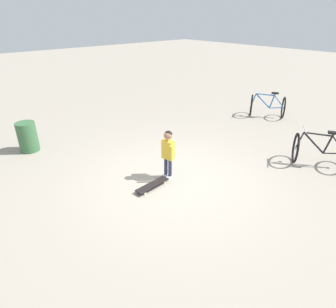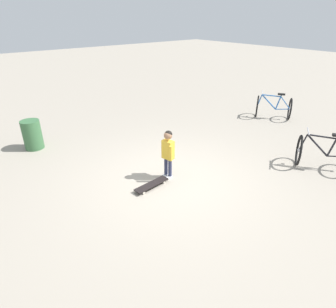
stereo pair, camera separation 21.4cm
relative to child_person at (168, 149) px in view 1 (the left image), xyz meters
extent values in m
plane|color=#9E9384|center=(0.02, -0.18, -0.66)|extent=(50.00, 50.00, 0.00)
cylinder|color=#2D3351|center=(0.01, -0.05, -0.42)|extent=(0.08, 0.08, 0.42)
cube|color=white|center=(-0.02, -0.06, -0.63)|extent=(0.16, 0.11, 0.05)
cylinder|color=#2D3351|center=(-0.01, 0.05, -0.42)|extent=(0.08, 0.08, 0.42)
cube|color=white|center=(-0.04, 0.05, -0.63)|extent=(0.16, 0.11, 0.05)
cube|color=gold|center=(0.00, 0.00, -0.01)|extent=(0.18, 0.26, 0.40)
cylinder|color=gold|center=(-0.07, -0.17, -0.01)|extent=(0.06, 0.06, 0.32)
cylinder|color=gold|center=(0.03, 0.16, -0.01)|extent=(0.06, 0.06, 0.32)
sphere|color=#9E7051|center=(0.00, 0.00, 0.31)|extent=(0.17, 0.17, 0.17)
sphere|color=black|center=(0.01, 0.00, 0.32)|extent=(0.16, 0.16, 0.16)
cube|color=black|center=(-0.50, -0.10, -0.59)|extent=(0.80, 0.26, 0.02)
cube|color=#B7B7BC|center=(-0.78, -0.12, -0.61)|extent=(0.04, 0.11, 0.02)
cube|color=#B7B7BC|center=(-0.23, -0.07, -0.61)|extent=(0.04, 0.11, 0.02)
cylinder|color=beige|center=(-0.77, -0.20, -0.63)|extent=(0.06, 0.03, 0.06)
cylinder|color=beige|center=(-0.78, -0.05, -0.63)|extent=(0.06, 0.03, 0.06)
cylinder|color=beige|center=(-0.22, -0.15, -0.63)|extent=(0.06, 0.03, 0.06)
cylinder|color=beige|center=(-0.24, 0.00, -0.63)|extent=(0.06, 0.03, 0.06)
torus|color=black|center=(4.83, 1.20, -0.30)|extent=(0.62, 0.43, 0.71)
torus|color=black|center=(5.39, 0.34, -0.30)|extent=(0.62, 0.43, 0.71)
cylinder|color=#B7B7BC|center=(4.83, 1.20, -0.30)|extent=(0.08, 0.08, 0.06)
cylinder|color=#B7B7BC|center=(5.39, 0.34, -0.30)|extent=(0.08, 0.08, 0.06)
cylinder|color=#2D6BB7|center=(5.02, 0.91, -0.13)|extent=(0.32, 0.46, 0.48)
cylinder|color=#2D6BB7|center=(5.05, 0.87, 0.09)|extent=(0.35, 0.52, 0.06)
cylinder|color=#2D6BB7|center=(5.18, 0.66, -0.12)|extent=(0.11, 0.14, 0.48)
cylinder|color=#2D6BB7|center=(5.27, 0.52, -0.33)|extent=(0.26, 0.38, 0.08)
cylinder|color=#2D6BB7|center=(5.30, 0.48, -0.11)|extent=(0.21, 0.31, 0.40)
cylinder|color=#2D6BB7|center=(4.86, 1.16, -0.10)|extent=(0.10, 0.13, 0.41)
cube|color=black|center=(5.21, 0.62, 0.16)|extent=(0.20, 0.24, 0.05)
cylinder|color=#B7B7BC|center=(4.88, 1.11, 0.18)|extent=(0.40, 0.27, 0.02)
torus|color=black|center=(2.68, -1.43, -0.30)|extent=(0.63, 0.41, 0.71)
cylinder|color=#B7B7BC|center=(2.68, -1.43, -0.30)|extent=(0.08, 0.08, 0.06)
cylinder|color=black|center=(2.86, -1.73, -0.13)|extent=(0.30, 0.46, 0.48)
cylinder|color=black|center=(2.89, -1.77, 0.09)|extent=(0.34, 0.52, 0.06)
cylinder|color=black|center=(3.01, -1.98, -0.12)|extent=(0.11, 0.14, 0.48)
cylinder|color=black|center=(3.10, -2.12, -0.33)|extent=(0.25, 0.38, 0.08)
cylinder|color=black|center=(2.71, -1.47, -0.10)|extent=(0.10, 0.13, 0.41)
cube|color=black|center=(3.04, -2.02, 0.16)|extent=(0.20, 0.24, 0.05)
cylinder|color=#B7B7BC|center=(2.73, -1.52, 0.18)|extent=(0.40, 0.26, 0.02)
cylinder|color=#38663D|center=(-1.75, 3.32, -0.28)|extent=(0.46, 0.46, 0.75)
camera|label=1|loc=(-3.49, -3.94, 2.51)|focal=30.55mm
camera|label=2|loc=(-3.33, -4.08, 2.51)|focal=30.55mm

